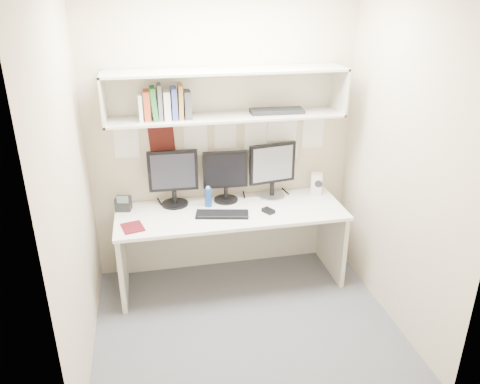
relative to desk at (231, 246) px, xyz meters
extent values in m
cube|color=#4C4C51|center=(0.00, -0.65, -0.37)|extent=(2.40, 2.00, 0.01)
cube|color=#BEAF91|center=(0.00, 0.35, 0.93)|extent=(2.40, 0.02, 2.60)
cube|color=#BEAF91|center=(0.00, -1.65, 0.93)|extent=(2.40, 0.02, 2.60)
cube|color=#BEAF91|center=(-1.20, -0.65, 0.93)|extent=(0.02, 2.00, 2.60)
cube|color=#BEAF91|center=(1.20, -0.65, 0.93)|extent=(0.02, 2.00, 2.60)
cube|color=white|center=(0.00, -0.01, 0.35)|extent=(2.00, 0.70, 0.03)
cube|color=beige|center=(0.00, 0.32, -0.02)|extent=(1.96, 0.02, 0.70)
cube|color=beige|center=(0.00, 0.16, 1.16)|extent=(2.00, 0.38, 0.02)
cube|color=beige|center=(0.00, 0.16, 1.54)|extent=(2.00, 0.38, 0.02)
cube|color=beige|center=(0.00, 0.34, 1.35)|extent=(2.00, 0.02, 0.40)
cube|color=beige|center=(-0.99, 0.16, 1.35)|extent=(0.02, 0.38, 0.40)
cube|color=beige|center=(0.99, 0.16, 1.35)|extent=(0.02, 0.38, 0.40)
cylinder|color=black|center=(-0.47, 0.21, 0.37)|extent=(0.24, 0.24, 0.02)
cylinder|color=black|center=(-0.47, 0.21, 0.44)|extent=(0.04, 0.04, 0.12)
cube|color=black|center=(-0.47, 0.22, 0.69)|extent=(0.44, 0.05, 0.37)
cube|color=black|center=(-0.47, 0.20, 0.69)|extent=(0.38, 0.02, 0.32)
cylinder|color=black|center=(-0.01, 0.21, 0.37)|extent=(0.22, 0.22, 0.02)
cylinder|color=black|center=(-0.01, 0.21, 0.44)|extent=(0.04, 0.04, 0.11)
cube|color=black|center=(-0.01, 0.22, 0.66)|extent=(0.40, 0.06, 0.34)
cube|color=black|center=(-0.01, 0.20, 0.66)|extent=(0.35, 0.02, 0.29)
cylinder|color=#A5A5AA|center=(0.43, 0.21, 0.37)|extent=(0.24, 0.24, 0.02)
cylinder|color=black|center=(0.43, 0.21, 0.44)|extent=(0.04, 0.04, 0.12)
cube|color=black|center=(0.43, 0.22, 0.69)|extent=(0.44, 0.11, 0.38)
cube|color=#B2B3B7|center=(0.43, 0.20, 0.69)|extent=(0.38, 0.07, 0.32)
cube|color=black|center=(-0.09, -0.09, 0.37)|extent=(0.47, 0.25, 0.02)
cube|color=black|center=(0.31, -0.11, 0.38)|extent=(0.11, 0.13, 0.03)
cube|color=silver|center=(0.86, 0.20, 0.46)|extent=(0.13, 0.13, 0.20)
cylinder|color=black|center=(0.86, 0.14, 0.48)|extent=(0.07, 0.03, 0.07)
cylinder|color=navy|center=(-0.18, 0.12, 0.45)|extent=(0.06, 0.06, 0.17)
cylinder|color=white|center=(-0.18, 0.12, 0.54)|extent=(0.03, 0.03, 0.02)
cube|color=#500D14|center=(-0.84, -0.17, 0.37)|extent=(0.21, 0.23, 0.01)
cube|color=black|center=(-0.92, 0.19, 0.42)|extent=(0.15, 0.13, 0.12)
cube|color=#4C6659|center=(-0.92, 0.13, 0.49)|extent=(0.10, 0.03, 0.07)
cube|color=white|center=(-0.70, 0.15, 1.28)|extent=(0.03, 0.18, 0.21)
cube|color=#A93F1F|center=(-0.65, 0.15, 1.29)|extent=(0.05, 0.18, 0.24)
cube|color=#236B2C|center=(-0.60, 0.15, 1.30)|extent=(0.04, 0.18, 0.26)
cube|color=#56585C|center=(-0.55, 0.15, 1.32)|extent=(0.03, 0.18, 0.28)
cube|color=silver|center=(-0.49, 0.15, 1.29)|extent=(0.05, 0.18, 0.23)
cube|color=#3A4992|center=(-0.43, 0.15, 1.30)|extent=(0.04, 0.18, 0.25)
cube|color=olive|center=(-0.38, 0.15, 1.31)|extent=(0.04, 0.18, 0.28)
cube|color=#3D3D3F|center=(-0.33, 0.15, 1.28)|extent=(0.06, 0.18, 0.22)
cube|color=black|center=(0.44, 0.16, 1.19)|extent=(0.47, 0.20, 0.03)
camera|label=1|loc=(-0.66, -3.66, 2.14)|focal=35.00mm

